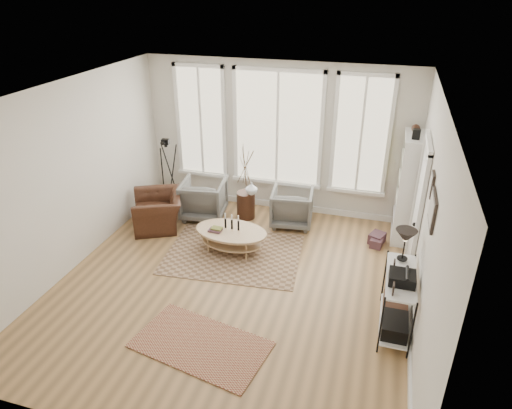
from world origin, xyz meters
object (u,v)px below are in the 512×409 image
(armchair_right, at_px, (292,207))
(side_table, at_px, (246,184))
(bookcase, at_px, (407,188))
(accent_chair, at_px, (158,211))
(armchair_left, at_px, (204,199))
(low_shelf, at_px, (398,296))
(coffee_table, at_px, (231,235))

(armchair_right, height_order, side_table, side_table)
(armchair_right, bearing_deg, bookcase, 176.42)
(bookcase, distance_m, accent_chair, 4.49)
(armchair_left, bearing_deg, armchair_right, 177.53)
(bookcase, height_order, low_shelf, bookcase)
(bookcase, height_order, armchair_left, bookcase)
(bookcase, relative_size, low_shelf, 1.58)
(bookcase, distance_m, armchair_right, 2.07)
(bookcase, distance_m, coffee_table, 3.14)
(coffee_table, bearing_deg, side_table, 95.48)
(armchair_right, relative_size, side_table, 0.52)
(side_table, bearing_deg, coffee_table, -84.52)
(side_table, height_order, accent_chair, side_table)
(coffee_table, relative_size, armchair_right, 1.67)
(coffee_table, distance_m, armchair_right, 1.45)
(bookcase, height_order, armchair_right, bookcase)
(armchair_left, bearing_deg, accent_chair, 33.55)
(coffee_table, height_order, armchair_right, armchair_right)
(coffee_table, distance_m, side_table, 1.29)
(low_shelf, relative_size, side_table, 0.88)
(armchair_right, xyz_separation_m, accent_chair, (-2.37, -0.78, -0.03))
(bookcase, relative_size, accent_chair, 2.10)
(low_shelf, xyz_separation_m, side_table, (-2.83, 2.42, 0.20))
(armchair_left, relative_size, side_table, 0.56)
(side_table, bearing_deg, armchair_left, -166.82)
(coffee_table, height_order, accent_chair, accent_chair)
(armchair_right, distance_m, accent_chair, 2.50)
(bookcase, distance_m, armchair_left, 3.74)
(low_shelf, relative_size, armchair_left, 1.58)
(accent_chair, bearing_deg, side_table, 91.59)
(accent_chair, bearing_deg, coffee_table, 48.06)
(armchair_left, height_order, armchair_right, armchair_left)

